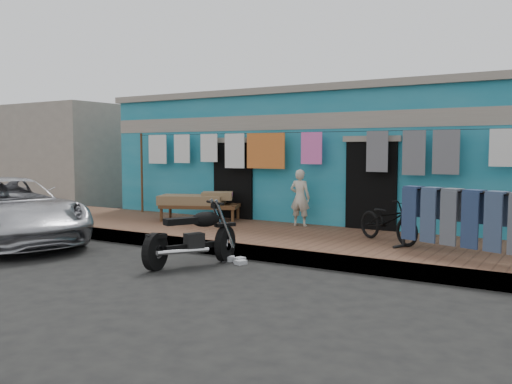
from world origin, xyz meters
name	(u,v)px	position (x,y,z in m)	size (l,w,h in m)	color
ground	(187,275)	(0.00, 0.00, 0.00)	(80.00, 80.00, 0.00)	black
sidewalk	(282,240)	(0.00, 3.00, 0.12)	(28.00, 3.00, 0.25)	brown
curb	(243,251)	(0.00, 1.55, 0.12)	(28.00, 0.10, 0.25)	gray
building	(357,159)	(0.00, 6.99, 1.69)	(12.20, 5.20, 3.36)	teal
neighbor_left	(74,155)	(-11.00, 7.00, 1.70)	(6.00, 5.00, 3.40)	#9E9384
clothesline	(294,154)	(-0.41, 4.25, 1.83)	(10.06, 0.06, 2.10)	brown
car	(5,209)	(-5.02, 0.27, 0.70)	(2.24, 4.93, 1.39)	#BCBCC1
seated_person	(300,198)	(-0.19, 4.13, 0.87)	(0.45, 0.30, 1.25)	beige
bicycle	(388,215)	(2.12, 3.12, 0.74)	(0.54, 1.52, 0.98)	black
motorcycle	(191,235)	(-0.37, 0.58, 0.52)	(1.20, 1.70, 1.05)	black
charpoy	(200,207)	(-2.63, 3.72, 0.57)	(2.11, 1.59, 0.64)	brown
jeans_rack	(463,222)	(3.53, 2.48, 0.80)	(2.31, 1.15, 1.10)	black
litter_a	(229,259)	(-0.06, 1.20, 0.04)	(0.20, 0.16, 0.09)	silver
litter_b	(240,260)	(0.17, 1.20, 0.05)	(0.18, 0.14, 0.09)	silver
litter_c	(241,262)	(0.26, 1.09, 0.04)	(0.18, 0.14, 0.07)	silver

